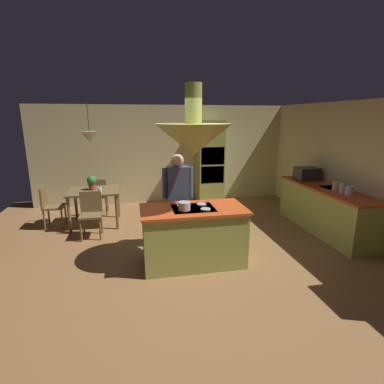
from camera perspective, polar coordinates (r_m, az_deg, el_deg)
ground at (r=5.02m, az=-0.23°, el=-12.30°), size 8.16×8.16×0.00m
wall_back at (r=7.97m, az=-5.04°, el=7.19°), size 6.80×0.10×2.55m
wall_right at (r=6.40m, az=28.92°, el=3.74°), size 0.10×7.20×2.55m
kitchen_island at (r=4.66m, az=0.24°, el=-8.35°), size 1.60×0.84×0.92m
counter_run_right at (r=6.48m, az=24.18°, el=-3.03°), size 0.73×2.47×0.90m
oven_tower at (r=7.80m, az=3.43°, el=5.66°), size 0.66×0.62×2.17m
dining_table at (r=6.56m, az=-18.28°, el=-0.51°), size 1.04×0.88×0.76m
person_at_island at (r=5.13m, az=-2.74°, el=-0.51°), size 0.53×0.22×1.64m
range_hood at (r=4.31m, az=0.26°, el=10.40°), size 1.10×1.10×1.00m
pendant_light_over_table at (r=6.38m, az=-19.12°, el=10.02°), size 0.32×0.32×0.82m
chair_facing_island at (r=5.97m, az=-18.88°, el=-3.50°), size 0.40×0.40×0.87m
chair_by_back_wall at (r=7.24m, az=-17.60°, el=-0.37°), size 0.40×0.40×0.87m
chair_at_corner at (r=6.78m, az=-25.73°, el=-2.11°), size 0.40×0.40×0.87m
potted_plant_on_table at (r=6.54m, az=-18.72°, el=1.86°), size 0.20×0.20×0.30m
cup_on_table at (r=6.30m, az=-17.32°, el=0.36°), size 0.07×0.07×0.09m
canister_flour at (r=5.89m, az=28.04°, el=0.21°), size 0.13×0.13×0.17m
canister_sugar at (r=6.02m, az=26.98°, el=0.68°), size 0.11×0.11×0.18m
canister_tea at (r=6.16m, az=25.96°, el=0.97°), size 0.13×0.13×0.16m
microwave_on_counter at (r=6.94m, az=21.21°, el=3.29°), size 0.46×0.36×0.28m
cooking_pot_on_cooktop at (r=4.33m, az=-1.49°, el=-2.70°), size 0.18×0.18×0.12m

